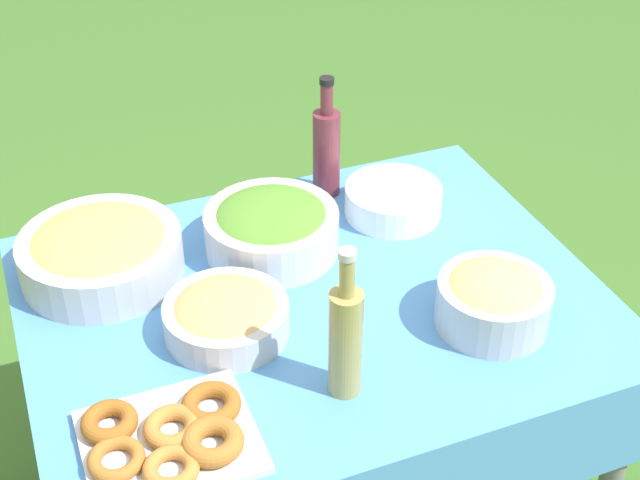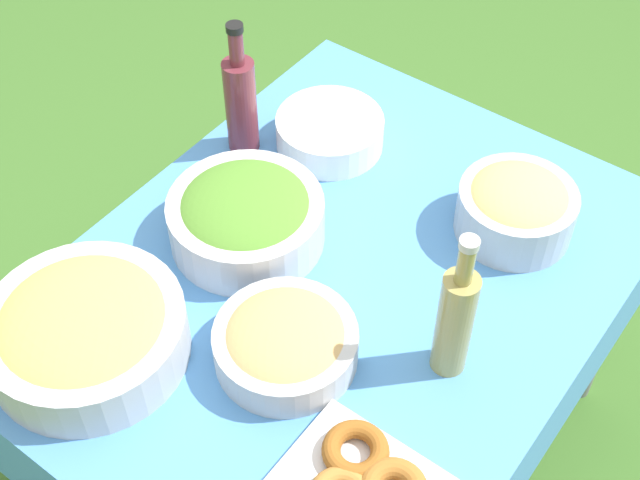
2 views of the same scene
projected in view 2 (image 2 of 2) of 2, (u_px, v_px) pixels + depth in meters
The scene contains 9 objects.
ground_plane at pixel (332, 456), 2.21m from camera, with size 14.00×14.00×0.00m, color #3D6B28.
picnic_table at pixel (335, 307), 1.76m from camera, with size 1.21×0.93×0.70m.
salad_bowl at pixel (246, 217), 1.71m from camera, with size 0.30×0.30×0.12m.
pasta_bowl at pixel (517, 207), 1.72m from camera, with size 0.23×0.23×0.12m.
plate_stack at pixel (330, 132), 1.91m from camera, with size 0.23×0.23×0.07m.
olive_oil_bottle at pixel (455, 319), 1.46m from camera, with size 0.06×0.06×0.32m.
wine_bottle at pixel (241, 102), 1.85m from camera, with size 0.07×0.07×0.31m.
bread_bowl at pixel (286, 342), 1.53m from camera, with size 0.25×0.25×0.09m.
fruit_bowl at pixel (85, 331), 1.53m from camera, with size 0.35×0.35×0.12m.
Camera 2 is at (-0.89, -0.62, 2.00)m, focal length 50.00 mm.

